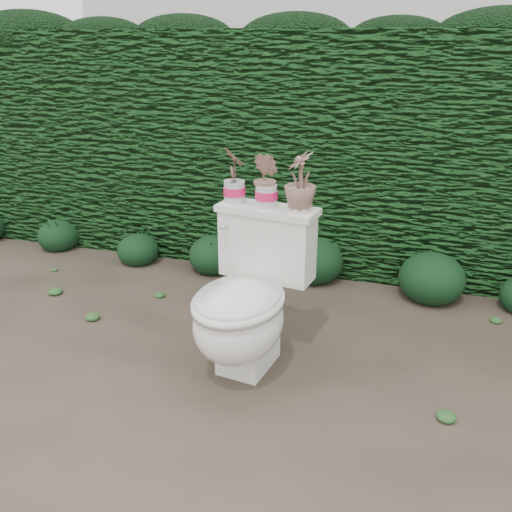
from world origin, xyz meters
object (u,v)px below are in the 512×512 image
(potted_plant_center, at_px, (266,181))
(potted_plant_right, at_px, (300,183))
(potted_plant_left, at_px, (234,177))
(toilet, at_px, (246,304))

(potted_plant_center, height_order, potted_plant_right, potted_plant_right)
(potted_plant_left, distance_m, potted_plant_center, 0.17)
(potted_plant_left, relative_size, potted_plant_center, 1.03)
(potted_plant_center, distance_m, potted_plant_right, 0.17)
(toilet, xyz_separation_m, potted_plant_center, (0.03, 0.24, 0.55))
(potted_plant_left, height_order, potted_plant_center, potted_plant_left)
(toilet, relative_size, potted_plant_right, 2.85)
(toilet, relative_size, potted_plant_left, 2.96)
(potted_plant_left, bearing_deg, potted_plant_center, -138.38)
(toilet, bearing_deg, potted_plant_left, 127.17)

